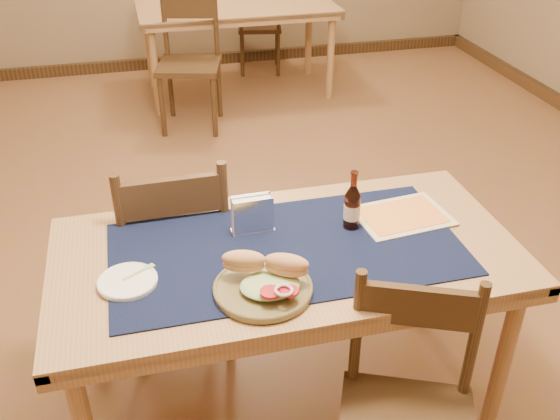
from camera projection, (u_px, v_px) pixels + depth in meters
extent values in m
cube|color=brown|center=(247.00, 283.00, 3.20)|extent=(6.00, 7.00, 0.02)
cylinder|color=#A2814C|center=(503.00, 362.00, 2.23)|extent=(0.06, 0.06, 0.71)
cylinder|color=#A2814C|center=(91.00, 311.00, 2.47)|extent=(0.06, 0.06, 0.71)
cylinder|color=#A2814C|center=(426.00, 259.00, 2.76)|extent=(0.06, 0.06, 0.71)
cube|color=#A2814C|center=(287.00, 254.00, 2.15)|extent=(1.60, 0.80, 0.04)
cube|color=black|center=(287.00, 249.00, 2.14)|extent=(1.20, 0.60, 0.01)
cube|color=#452E18|center=(177.00, 62.00, 6.04)|extent=(6.00, 0.06, 0.10)
cylinder|color=#A2814C|center=(155.00, 72.00, 4.88)|extent=(0.06, 0.06, 0.71)
cylinder|color=#A2814C|center=(331.00, 58.00, 5.18)|extent=(0.06, 0.06, 0.71)
cylinder|color=#A2814C|center=(149.00, 48.00, 5.41)|extent=(0.06, 0.06, 0.71)
cylinder|color=#A2814C|center=(309.00, 36.00, 5.71)|extent=(0.06, 0.06, 0.71)
cube|color=#A2814C|center=(236.00, 8.00, 5.10)|extent=(1.61, 0.82, 0.04)
cylinder|color=#452E18|center=(214.00, 262.00, 2.95)|extent=(0.04, 0.04, 0.47)
cylinder|color=#452E18|center=(133.00, 274.00, 2.86)|extent=(0.04, 0.04, 0.47)
cylinder|color=#452E18|center=(229.00, 313.00, 2.63)|extent=(0.04, 0.04, 0.47)
cylinder|color=#452E18|center=(138.00, 329.00, 2.55)|extent=(0.04, 0.04, 0.47)
cube|color=#452E18|center=(174.00, 249.00, 2.63)|extent=(0.45, 0.45, 0.04)
cube|color=#452E18|center=(171.00, 197.00, 2.27)|extent=(0.38, 0.04, 0.15)
cylinder|color=#452E18|center=(224.00, 219.00, 2.37)|extent=(0.04, 0.04, 0.48)
cylinder|color=#452E18|center=(123.00, 233.00, 2.29)|extent=(0.04, 0.04, 0.48)
cube|color=#452E18|center=(419.00, 306.00, 1.84)|extent=(0.33, 0.17, 0.14)
cylinder|color=#452E18|center=(357.00, 329.00, 1.93)|extent=(0.04, 0.04, 0.45)
cylinder|color=#452E18|center=(473.00, 342.00, 1.88)|extent=(0.04, 0.04, 0.45)
cylinder|color=#452E18|center=(162.00, 106.00, 4.58)|extent=(0.04, 0.04, 0.48)
cylinder|color=#452E18|center=(214.00, 106.00, 4.58)|extent=(0.04, 0.04, 0.48)
cylinder|color=#452E18|center=(171.00, 87.00, 4.91)|extent=(0.04, 0.04, 0.48)
cylinder|color=#452E18|center=(219.00, 88.00, 4.90)|extent=(0.04, 0.04, 0.48)
cube|color=#452E18|center=(189.00, 66.00, 4.62)|extent=(0.55, 0.55, 0.04)
cube|color=#452E18|center=(189.00, 8.00, 4.59)|extent=(0.38, 0.13, 0.15)
cylinder|color=#452E18|center=(165.00, 25.00, 4.66)|extent=(0.04, 0.04, 0.49)
cylinder|color=#452E18|center=(216.00, 25.00, 4.66)|extent=(0.04, 0.04, 0.49)
cylinder|color=#452E18|center=(277.00, 43.00, 6.02)|extent=(0.03, 0.03, 0.42)
cylinder|color=#452E18|center=(242.00, 44.00, 6.00)|extent=(0.03, 0.03, 0.42)
cylinder|color=#452E18|center=(278.00, 54.00, 5.73)|extent=(0.03, 0.03, 0.42)
cylinder|color=#452E18|center=(242.00, 54.00, 5.72)|extent=(0.03, 0.03, 0.42)
cube|color=#452E18|center=(260.00, 26.00, 5.76)|extent=(0.46, 0.46, 0.04)
cylinder|color=#452E18|center=(278.00, 7.00, 5.50)|extent=(0.03, 0.03, 0.43)
cylinder|color=#452E18|center=(241.00, 8.00, 5.49)|extent=(0.03, 0.03, 0.43)
cylinder|color=brown|center=(263.00, 289.00, 1.94)|extent=(0.31, 0.31, 0.02)
torus|color=brown|center=(263.00, 287.00, 1.94)|extent=(0.31, 0.31, 0.01)
ellipsoid|color=#A4B47B|center=(270.00, 285.00, 1.91)|extent=(0.19, 0.15, 0.03)
ellipsoid|color=tan|center=(244.00, 262.00, 1.94)|extent=(0.14, 0.10, 0.07)
ellipsoid|color=tan|center=(287.00, 266.00, 1.92)|extent=(0.15, 0.12, 0.08)
cylinder|color=#AC1722|center=(270.00, 292.00, 1.85)|extent=(0.06, 0.06, 0.01)
cylinder|color=#AC1722|center=(289.00, 291.00, 1.86)|extent=(0.06, 0.06, 0.01)
torus|color=beige|center=(284.00, 290.00, 1.84)|extent=(0.06, 0.06, 0.01)
cylinder|color=white|center=(128.00, 281.00, 1.97)|extent=(0.19, 0.19, 0.01)
torus|color=white|center=(127.00, 280.00, 1.97)|extent=(0.19, 0.19, 0.01)
cube|color=#90C56C|center=(135.00, 274.00, 1.99)|extent=(0.08, 0.05, 0.00)
cube|color=#90C56C|center=(150.00, 266.00, 2.03)|extent=(0.03, 0.03, 0.00)
cylinder|color=#4E1D0D|center=(352.00, 211.00, 2.22)|extent=(0.06, 0.06, 0.13)
cone|color=#4E1D0D|center=(353.00, 191.00, 2.18)|extent=(0.06, 0.06, 0.03)
cylinder|color=#4E1D0D|center=(354.00, 180.00, 2.16)|extent=(0.02, 0.02, 0.05)
cylinder|color=#4E1D0D|center=(355.00, 173.00, 2.14)|extent=(0.03, 0.03, 0.01)
cylinder|color=beige|center=(352.00, 211.00, 2.22)|extent=(0.06, 0.06, 0.06)
cube|color=silver|center=(253.00, 230.00, 2.24)|extent=(0.16, 0.06, 0.00)
cube|color=silver|center=(254.00, 217.00, 2.18)|extent=(0.14, 0.01, 0.13)
cube|color=silver|center=(251.00, 210.00, 2.22)|extent=(0.14, 0.01, 0.13)
cube|color=white|center=(252.00, 215.00, 2.20)|extent=(0.14, 0.04, 0.12)
cube|color=#439FD7|center=(254.00, 215.00, 2.18)|extent=(0.10, 0.01, 0.04)
cube|color=beige|center=(402.00, 216.00, 2.31)|extent=(0.36, 0.28, 0.00)
cube|color=orange|center=(402.00, 215.00, 2.31)|extent=(0.31, 0.23, 0.00)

